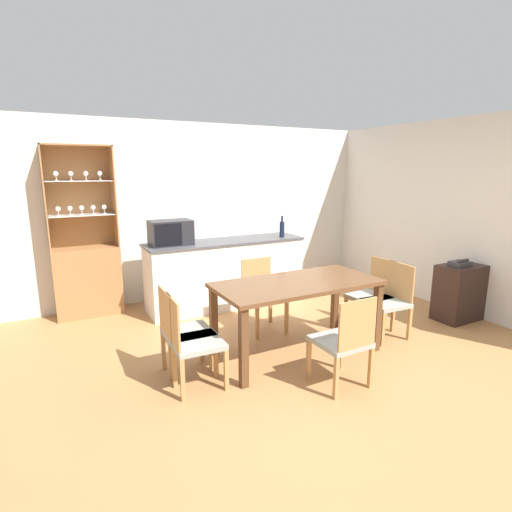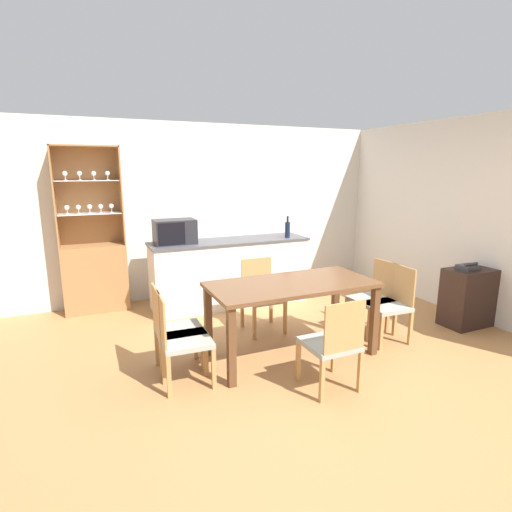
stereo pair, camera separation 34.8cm
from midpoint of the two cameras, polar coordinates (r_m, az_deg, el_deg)
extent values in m
plane|color=#B27A47|center=(4.24, 5.73, -14.20)|extent=(18.00, 18.00, 0.00)
cube|color=silver|center=(6.18, -7.74, 6.49)|extent=(6.80, 0.06, 2.55)
cube|color=silver|center=(5.87, 25.80, 5.08)|extent=(0.06, 4.60, 2.55)
cube|color=white|center=(5.63, -6.06, -2.59)|extent=(2.18, 0.57, 0.90)
cube|color=#4C4C51|center=(5.53, -6.17, 2.06)|extent=(2.21, 0.60, 0.03)
cube|color=#A37042|center=(5.74, -24.48, -3.33)|extent=(0.81, 0.37, 0.90)
cube|color=#A37042|center=(5.75, -25.57, 7.65)|extent=(0.81, 0.02, 1.28)
cube|color=#A37042|center=(5.57, -29.58, 7.15)|extent=(0.02, 0.37, 1.28)
cube|color=#A37042|center=(5.61, -21.39, 7.92)|extent=(0.02, 0.37, 1.28)
cube|color=#A37042|center=(5.57, -26.09, 14.02)|extent=(0.81, 0.37, 0.02)
cube|color=white|center=(5.59, -25.27, 5.33)|extent=(0.77, 0.32, 0.01)
cube|color=white|center=(5.56, -25.67, 9.65)|extent=(0.77, 0.32, 0.01)
cylinder|color=white|center=(5.56, -28.01, 5.12)|extent=(0.04, 0.04, 0.01)
cylinder|color=white|center=(5.55, -28.04, 5.43)|extent=(0.01, 0.01, 0.06)
sphere|color=white|center=(5.55, -28.10, 5.96)|extent=(0.06, 0.06, 0.06)
cylinder|color=white|center=(5.56, -28.28, 9.48)|extent=(0.04, 0.04, 0.01)
cylinder|color=white|center=(5.56, -28.31, 9.79)|extent=(0.01, 0.01, 0.06)
sphere|color=white|center=(5.55, -28.37, 10.32)|extent=(0.06, 0.06, 0.06)
cylinder|color=white|center=(5.55, -26.63, 5.25)|extent=(0.04, 0.04, 0.01)
cylinder|color=white|center=(5.55, -26.66, 5.56)|extent=(0.01, 0.01, 0.06)
sphere|color=white|center=(5.55, -26.72, 6.09)|extent=(0.06, 0.06, 0.06)
cylinder|color=white|center=(5.58, -26.55, 9.65)|extent=(0.04, 0.04, 0.01)
cylinder|color=white|center=(5.58, -26.58, 9.97)|extent=(0.01, 0.01, 0.06)
sphere|color=white|center=(5.58, -26.64, 10.49)|extent=(0.06, 0.06, 0.06)
cylinder|color=white|center=(5.56, -25.26, 5.39)|extent=(0.04, 0.04, 0.01)
cylinder|color=white|center=(5.56, -25.29, 5.70)|extent=(0.01, 0.01, 0.06)
sphere|color=white|center=(5.55, -25.34, 6.23)|extent=(0.06, 0.06, 0.06)
cylinder|color=white|center=(5.53, -24.79, 9.80)|extent=(0.04, 0.04, 0.01)
cylinder|color=white|center=(5.53, -24.82, 10.12)|extent=(0.01, 0.01, 0.06)
sphere|color=white|center=(5.53, -24.86, 10.65)|extent=(0.06, 0.06, 0.06)
cylinder|color=white|center=(5.56, -23.88, 5.51)|extent=(0.04, 0.04, 0.01)
cylinder|color=white|center=(5.56, -23.91, 5.82)|extent=(0.01, 0.01, 0.06)
sphere|color=white|center=(5.55, -23.95, 6.35)|extent=(0.06, 0.06, 0.06)
cylinder|color=white|center=(5.57, -23.07, 9.96)|extent=(0.04, 0.04, 0.01)
cylinder|color=white|center=(5.57, -23.10, 10.27)|extent=(0.01, 0.01, 0.06)
sphere|color=white|center=(5.57, -23.14, 10.80)|extent=(0.06, 0.06, 0.06)
cylinder|color=white|center=(5.58, -22.52, 5.64)|extent=(0.04, 0.04, 0.01)
cylinder|color=white|center=(5.58, -22.54, 5.96)|extent=(0.01, 0.01, 0.06)
sphere|color=white|center=(5.57, -22.59, 6.48)|extent=(0.06, 0.06, 0.06)
cube|color=brown|center=(4.05, 3.49, -3.98)|extent=(1.68, 0.81, 0.04)
cube|color=brown|center=(3.56, -4.66, -13.02)|extent=(0.07, 0.07, 0.74)
cube|color=brown|center=(4.37, 14.70, -8.51)|extent=(0.07, 0.07, 0.74)
cube|color=brown|center=(4.15, -8.49, -9.34)|extent=(0.07, 0.07, 0.74)
cube|color=brown|center=(4.86, 9.21, -6.11)|extent=(0.07, 0.07, 0.74)
cube|color=#999E93|center=(3.85, -12.27, -10.74)|extent=(0.43, 0.43, 0.05)
cube|color=#B7844C|center=(3.72, -15.50, -7.87)|extent=(0.03, 0.39, 0.42)
cube|color=#B7844C|center=(4.15, -10.20, -12.09)|extent=(0.04, 0.04, 0.38)
cube|color=#B7844C|center=(3.81, -8.45, -14.30)|extent=(0.04, 0.04, 0.38)
cube|color=#B7844C|center=(4.07, -15.55, -12.87)|extent=(0.04, 0.04, 0.38)
cube|color=#B7844C|center=(3.73, -14.30, -15.24)|extent=(0.04, 0.04, 0.38)
cube|color=#999E93|center=(4.90, 14.02, -5.76)|extent=(0.45, 0.45, 0.05)
cube|color=#B7844C|center=(4.98, 15.82, -2.79)|extent=(0.04, 0.39, 0.42)
cube|color=#B7844C|center=(4.71, 13.90, -9.23)|extent=(0.04, 0.04, 0.38)
cube|color=#B7844C|center=(4.97, 10.71, -7.93)|extent=(0.04, 0.04, 0.38)
cube|color=#B7844C|center=(4.98, 17.08, -8.23)|extent=(0.04, 0.04, 0.38)
cube|color=#B7844C|center=(5.22, 13.89, -7.06)|extent=(0.04, 0.04, 0.38)
cube|color=#999E93|center=(3.64, 9.20, -11.98)|extent=(0.43, 0.43, 0.05)
cube|color=#B7844C|center=(3.40, 11.45, -9.59)|extent=(0.39, 0.02, 0.42)
cube|color=#B7844C|center=(3.77, 4.82, -14.54)|extent=(0.04, 0.04, 0.38)
cube|color=#B7844C|center=(3.97, 9.62, -13.19)|extent=(0.04, 0.04, 0.38)
cube|color=#B7844C|center=(3.49, 8.45, -16.96)|extent=(0.04, 0.04, 0.38)
cube|color=#B7844C|center=(3.71, 13.42, -15.30)|extent=(0.04, 0.04, 0.38)
cube|color=#999E93|center=(4.72, -0.94, -6.05)|extent=(0.43, 0.43, 0.05)
cube|color=#B7844C|center=(4.83, -2.03, -2.76)|extent=(0.39, 0.02, 0.42)
cube|color=#B7844C|center=(4.72, 2.25, -8.81)|extent=(0.04, 0.04, 0.38)
cube|color=#B7844C|center=(4.55, -2.05, -9.61)|extent=(0.04, 0.04, 0.38)
cube|color=#B7844C|center=(5.04, 0.07, -7.41)|extent=(0.04, 0.04, 0.38)
cube|color=#B7844C|center=(4.88, -4.01, -8.09)|extent=(0.04, 0.04, 0.38)
cube|color=#999E93|center=(3.63, -11.19, -12.11)|extent=(0.44, 0.44, 0.05)
cube|color=#B7844C|center=(3.50, -14.62, -9.09)|extent=(0.03, 0.39, 0.42)
cube|color=#B7844C|center=(3.94, -8.99, -13.43)|extent=(0.04, 0.04, 0.38)
cube|color=#B7844C|center=(3.61, -7.14, -15.91)|extent=(0.04, 0.04, 0.38)
cube|color=#B7844C|center=(3.86, -14.67, -14.25)|extent=(0.04, 0.04, 0.38)
cube|color=#B7844C|center=(3.52, -13.39, -16.91)|extent=(0.04, 0.04, 0.38)
cube|color=#999E93|center=(4.73, 15.99, -6.52)|extent=(0.45, 0.45, 0.05)
cube|color=#B7844C|center=(4.80, 18.02, -3.49)|extent=(0.04, 0.39, 0.42)
cube|color=#B7844C|center=(4.55, 15.53, -10.11)|extent=(0.04, 0.04, 0.38)
cube|color=#B7844C|center=(4.83, 12.57, -8.62)|extent=(0.04, 0.04, 0.38)
cube|color=#B7844C|center=(4.79, 19.13, -9.18)|extent=(0.04, 0.04, 0.38)
cube|color=#B7844C|center=(5.06, 16.11, -7.84)|extent=(0.04, 0.04, 0.38)
cube|color=#232328|center=(5.31, -13.95, 3.26)|extent=(0.53, 0.34, 0.32)
cube|color=black|center=(5.12, -14.29, 2.93)|extent=(0.34, 0.01, 0.28)
cylinder|color=#141E38|center=(5.75, 2.00, 3.80)|extent=(0.07, 0.07, 0.22)
cylinder|color=#141E38|center=(5.73, 2.01, 5.33)|extent=(0.03, 0.03, 0.09)
cube|color=black|center=(5.62, 25.44, -4.76)|extent=(0.58, 0.37, 0.71)
cube|color=#32211C|center=(5.61, 25.48, -4.41)|extent=(0.54, 0.33, 0.02)
cube|color=#38383D|center=(5.49, 25.48, -0.99)|extent=(0.23, 0.18, 0.06)
cylinder|color=#38383D|center=(5.46, 25.83, -0.59)|extent=(0.21, 0.03, 0.03)
camera|label=1|loc=(0.17, -92.10, -0.46)|focal=28.00mm
camera|label=2|loc=(0.17, 87.90, 0.46)|focal=28.00mm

